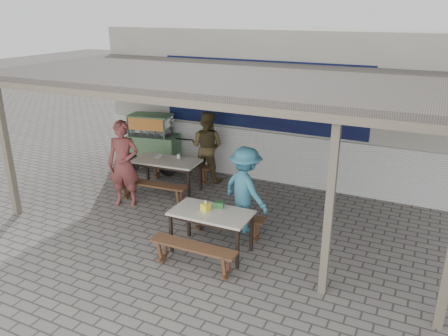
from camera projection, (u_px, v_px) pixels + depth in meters
ground at (209, 232)px, 8.17m from camera, size 60.00×60.00×0.00m
back_wall at (277, 106)px, 10.61m from camera, size 9.00×1.28×3.50m
warung_roof at (231, 79)px, 8.00m from camera, size 9.00×4.21×2.81m
table_left at (167, 163)px, 9.78m from camera, size 1.54×0.85×0.75m
bench_left_street at (152, 188)px, 9.30m from camera, size 1.61×0.41×0.45m
bench_left_wall at (180, 168)px, 10.48m from camera, size 1.61×0.41×0.45m
table_right at (211, 216)px, 7.29m from camera, size 1.35×0.75×0.75m
bench_right_street at (193, 252)px, 6.86m from camera, size 1.45×0.30×0.45m
bench_right_wall at (227, 219)px, 7.94m from camera, size 1.45×0.30×0.45m
vendor_cart at (153, 140)px, 11.10m from camera, size 1.75×0.93×1.45m
patron_street_side at (124, 164)px, 9.02m from camera, size 0.77×0.63×1.82m
patron_wall_side at (207, 147)px, 10.39m from camera, size 0.85×0.67×1.69m
patron_right_table at (245, 190)px, 8.00m from camera, size 1.21×1.00×1.62m
tissue_box at (206, 207)px, 7.29m from camera, size 0.15×0.15×0.13m
donation_box at (219, 205)px, 7.39m from camera, size 0.18×0.14×0.11m
condiment_jar at (179, 156)px, 9.88m from camera, size 0.08×0.08×0.09m
condiment_bowl at (158, 156)px, 9.94m from camera, size 0.23×0.23×0.04m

